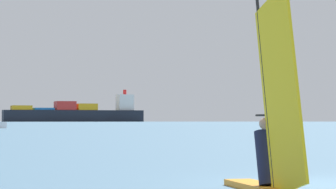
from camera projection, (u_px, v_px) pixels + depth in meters
name	position (u px, v px, depth m)	size (l,w,h in m)	color
ground_plane	(335.00, 184.00, 15.20)	(4000.00, 4000.00, 0.00)	#476B84
windsurfer	(270.00, 134.00, 13.40)	(1.68, 3.21, 3.89)	orange
cargo_ship	(75.00, 113.00, 887.74)	(159.19, 101.78, 38.54)	black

